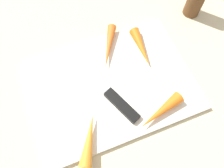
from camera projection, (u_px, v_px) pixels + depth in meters
The scene contains 7 objects.
ground_plane at pixel (112, 86), 0.52m from camera, with size 1.40×1.40×0.00m, color #C6B793.
cutting_board at pixel (112, 85), 0.51m from camera, with size 0.36×0.26×0.01m, color silver.
knife at pixel (119, 101), 0.48m from camera, with size 0.10×0.19×0.01m.
carrot_long at pixel (161, 112), 0.47m from camera, with size 0.03×0.03×0.11m, color orange.
carrot_longest at pixel (109, 46), 0.54m from camera, with size 0.02×0.02×0.12m, color orange.
carrot_short at pixel (142, 48), 0.53m from camera, with size 0.03×0.03×0.10m, color orange.
carrot_shortest at pixel (89, 140), 0.44m from camera, with size 0.03×0.03×0.10m, color orange.
Camera 1 is at (0.08, 0.19, 0.47)m, focal length 36.11 mm.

